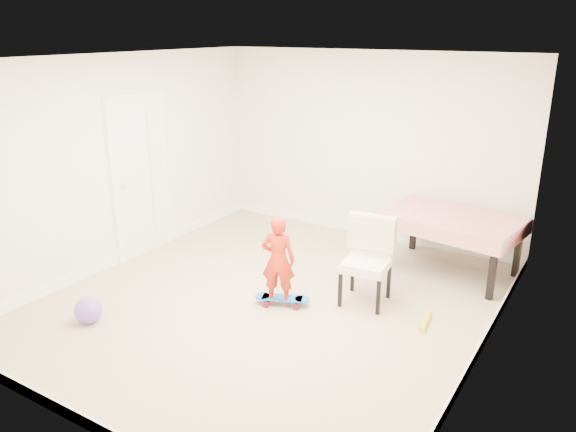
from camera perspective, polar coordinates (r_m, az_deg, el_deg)
The scene contains 17 objects.
ground at distance 6.31m, azimuth -1.75°, elevation -8.55°, with size 5.00×5.00×0.00m, color tan.
ceiling at distance 5.62m, azimuth -2.01°, elevation 15.55°, with size 4.50×5.00×0.04m, color white.
wall_back at distance 7.96m, azimuth 8.11°, elevation 7.00°, with size 4.50×0.04×2.60m, color silver.
wall_front at distance 4.12m, azimuth -21.36°, elevation -5.31°, with size 4.50×0.04×2.60m, color silver.
wall_left at distance 7.27m, azimuth -16.76°, elevation 5.29°, with size 0.04×5.00×2.60m, color silver.
wall_right at distance 5.01m, azimuth 19.92°, elevation -0.93°, with size 0.04×5.00×2.60m, color silver.
door at distance 7.52m, azimuth -14.84°, elevation 3.73°, with size 0.10×0.94×2.11m, color white.
baseboard_back at distance 8.30m, azimuth 7.75°, elevation -1.40°, with size 4.50×0.02×0.12m, color white.
baseboard_front at distance 4.73m, azimuth -19.61°, elevation -19.23°, with size 4.50×0.02×0.12m, color white.
baseboard_left at distance 7.64m, azimuth -15.95°, elevation -3.78°, with size 0.02×5.00×0.12m, color white.
baseboard_right at distance 5.53m, azimuth 18.58°, elevation -13.16°, with size 0.02×5.00×0.12m, color white.
dining_table at distance 7.15m, azimuth 16.07°, elevation -2.71°, with size 1.58×0.99×0.74m, color #B11E09, non-canonical shape.
dining_chair at distance 6.13m, azimuth 7.94°, elevation -4.66°, with size 0.52×0.60×0.95m, color white, non-canonical shape.
skateboard at distance 6.19m, azimuth -0.58°, elevation -8.62°, with size 0.61×0.22×0.09m, color blue, non-canonical shape.
child at distance 5.99m, azimuth -1.01°, elevation -4.82°, with size 0.36×0.24×0.99m, color red.
balloon at distance 6.16m, azimuth -19.63°, elevation -8.99°, with size 0.28×0.28×0.28m, color #7A54CB.
foam_toy at distance 5.99m, azimuth 13.78°, elevation -10.36°, with size 0.06×0.06×0.40m, color yellow.
Camera 1 is at (3.11, -4.67, 2.89)m, focal length 35.00 mm.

